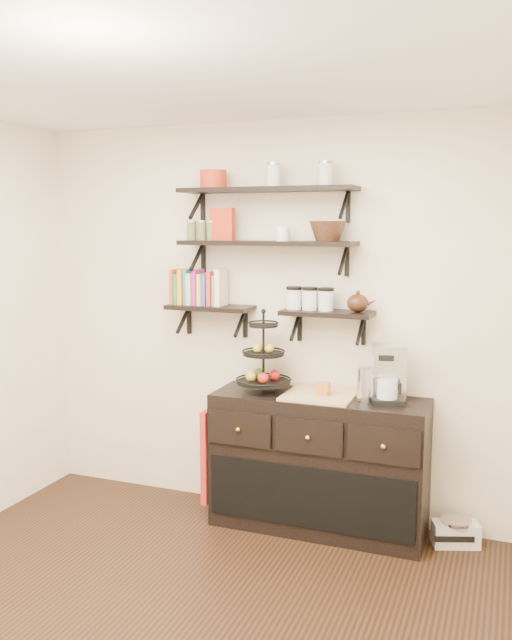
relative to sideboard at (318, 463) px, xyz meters
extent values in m
cube|color=white|center=(-0.41, -1.51, 2.25)|extent=(3.50, 3.50, 0.02)
cube|color=white|center=(-0.41, 0.24, 0.90)|extent=(3.50, 0.02, 2.70)
cube|color=black|center=(-0.41, 0.10, 1.78)|extent=(1.20, 0.27, 0.03)
cube|color=black|center=(-0.93, 0.22, 1.67)|extent=(0.02, 0.03, 0.20)
cube|color=black|center=(0.11, 0.22, 1.67)|extent=(0.02, 0.03, 0.20)
cube|color=black|center=(-0.41, 0.10, 1.43)|extent=(1.20, 0.27, 0.03)
cube|color=black|center=(-0.93, 0.22, 1.32)|extent=(0.02, 0.03, 0.20)
cube|color=black|center=(0.11, 0.22, 1.32)|extent=(0.02, 0.03, 0.20)
cube|color=black|center=(-0.83, 0.11, 0.98)|extent=(0.60, 0.25, 0.03)
cube|color=black|center=(-1.05, 0.22, 0.87)|extent=(0.02, 0.03, 0.20)
cube|color=black|center=(-0.61, 0.22, 0.87)|extent=(0.03, 0.03, 0.20)
cube|color=black|center=(0.01, 0.11, 0.98)|extent=(0.60, 0.25, 0.03)
cube|color=black|center=(-0.21, 0.22, 0.87)|extent=(0.03, 0.03, 0.20)
cube|color=black|center=(0.23, 0.22, 0.87)|extent=(0.02, 0.03, 0.20)
cube|color=#AB4B26|center=(-1.08, 0.12, 1.10)|extent=(0.02, 0.15, 0.20)
cube|color=#257954|center=(-1.05, 0.12, 1.12)|extent=(0.03, 0.15, 0.24)
cube|color=orange|center=(-1.01, 0.12, 1.10)|extent=(0.04, 0.15, 0.21)
cube|color=teal|center=(-0.98, 0.12, 1.12)|extent=(0.03, 0.15, 0.25)
cube|color=beige|center=(-0.94, 0.12, 1.11)|extent=(0.03, 0.15, 0.22)
cube|color=#AC1A85|center=(-0.90, 0.12, 1.13)|extent=(0.04, 0.15, 0.26)
cube|color=#C2D122|center=(-0.87, 0.12, 1.11)|extent=(0.03, 0.15, 0.23)
cube|color=#3D4596|center=(-0.83, 0.12, 1.10)|extent=(0.03, 0.15, 0.20)
cube|color=#BE3031|center=(-0.79, 0.12, 1.12)|extent=(0.04, 0.15, 0.24)
cube|color=#50945C|center=(-0.75, 0.12, 1.10)|extent=(0.03, 0.15, 0.21)
cube|color=beige|center=(-0.71, 0.12, 1.12)|extent=(0.03, 0.15, 0.25)
cylinder|color=silver|center=(-0.22, 0.12, 1.06)|extent=(0.10, 0.10, 0.13)
cylinder|color=silver|center=(-0.11, 0.12, 1.06)|extent=(0.10, 0.10, 0.13)
cylinder|color=silver|center=(0.00, 0.12, 1.06)|extent=(0.10, 0.10, 0.13)
cube|color=black|center=(0.00, 0.00, 0.00)|extent=(1.40, 0.45, 0.90)
cube|color=tan|center=(0.00, 0.00, 0.46)|extent=(0.45, 0.41, 0.02)
sphere|color=gold|center=(-0.47, -0.25, 0.25)|extent=(0.04, 0.04, 0.04)
sphere|color=gold|center=(0.00, -0.25, 0.25)|extent=(0.04, 0.04, 0.04)
sphere|color=gold|center=(0.47, -0.25, 0.25)|extent=(0.04, 0.04, 0.04)
cylinder|color=black|center=(-0.39, 0.00, 0.71)|extent=(0.02, 0.02, 0.53)
cylinder|color=black|center=(-0.39, 0.00, 0.51)|extent=(0.36, 0.36, 0.01)
cylinder|color=black|center=(-0.39, 0.00, 0.70)|extent=(0.28, 0.28, 0.02)
cylinder|color=black|center=(-0.39, 0.00, 0.89)|extent=(0.19, 0.19, 0.02)
sphere|color=#B21914|center=(-0.32, 0.04, 0.55)|extent=(0.07, 0.07, 0.07)
sphere|color=gold|center=(-0.43, 0.00, 0.74)|extent=(0.06, 0.06, 0.06)
cube|color=#BA652A|center=(0.02, 0.00, 0.50)|extent=(0.08, 0.08, 0.08)
cube|color=black|center=(0.44, 0.00, 0.47)|extent=(0.24, 0.23, 0.04)
cube|color=silver|center=(0.44, 0.06, 0.62)|extent=(0.21, 0.12, 0.31)
cube|color=silver|center=(0.44, 0.00, 0.79)|extent=(0.24, 0.23, 0.06)
cylinder|color=silver|center=(0.44, -0.02, 0.54)|extent=(0.16, 0.16, 0.12)
cylinder|color=silver|center=(0.31, -0.02, 0.56)|extent=(0.11, 0.11, 0.22)
cube|color=maroon|center=(-0.73, -0.10, 0.00)|extent=(0.04, 0.27, 0.64)
cube|color=silver|center=(0.88, 0.07, -0.38)|extent=(0.31, 0.23, 0.15)
cylinder|color=silver|center=(0.88, 0.07, -0.29)|extent=(0.24, 0.24, 0.02)
cube|color=black|center=(0.88, 0.00, -0.38)|extent=(0.23, 0.09, 0.04)
cube|color=#B32B14|center=(-0.72, 0.10, 1.56)|extent=(0.16, 0.06, 0.22)
cylinder|color=white|center=(-0.29, 0.10, 1.50)|extent=(0.09, 0.09, 0.10)
cylinder|color=#B32B14|center=(-0.79, 0.10, 1.86)|extent=(0.18, 0.18, 0.12)
camera|label=1|loc=(1.15, -4.14, 1.56)|focal=38.00mm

